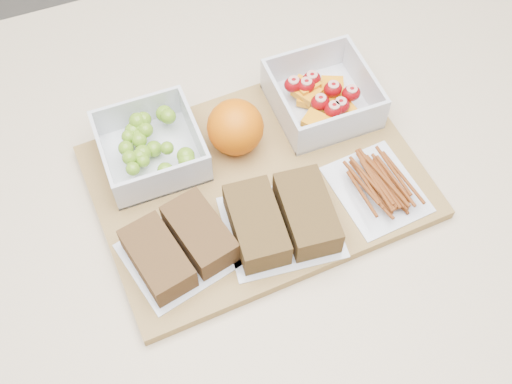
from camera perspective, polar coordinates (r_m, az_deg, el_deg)
ground at (r=1.69m, az=-0.54°, el=-16.51°), size 4.00×4.00×0.00m
counter at (r=1.26m, az=-0.70°, el=-11.11°), size 1.20×0.90×0.90m
cutting_board at (r=0.85m, az=0.16°, el=0.94°), size 0.43×0.32×0.02m
grape_container at (r=0.86m, az=-9.30°, el=4.00°), size 0.13×0.13×0.05m
fruit_container at (r=0.91m, az=5.89°, el=8.38°), size 0.13×0.13×0.06m
orange at (r=0.85m, az=-1.85°, el=5.78°), size 0.08×0.08×0.08m
sandwich_bag_left at (r=0.78m, az=-6.85°, el=-4.80°), size 0.15×0.14×0.04m
sandwich_bag_center at (r=0.79m, az=2.31°, el=-2.42°), size 0.15×0.14×0.04m
pretzel_bag at (r=0.84m, az=10.79°, el=0.70°), size 0.11×0.13×0.03m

